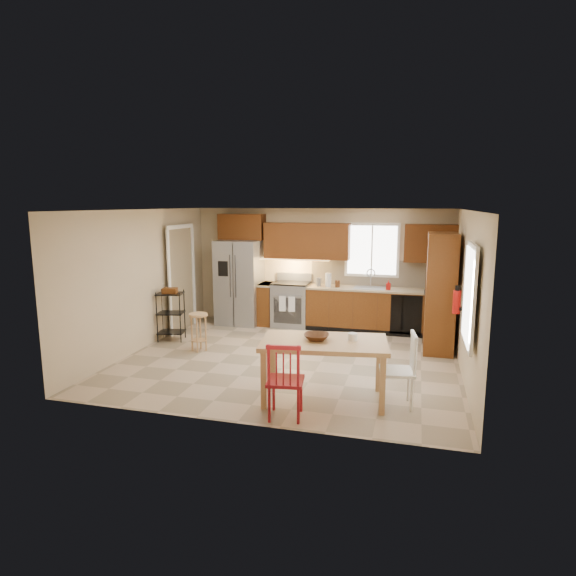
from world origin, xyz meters
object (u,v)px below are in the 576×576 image
Objects in this scene: soap_bottle at (388,285)px; pantry at (440,293)px; chair_white at (397,370)px; range_stove at (291,305)px; chair_red at (286,379)px; table_jar at (353,339)px; table_bowl at (316,340)px; fire_extinguisher at (457,302)px; bar_stool at (199,332)px; dining_table at (324,371)px; utility_cart at (171,316)px; refrigerator at (239,282)px.

pantry is (0.95, -0.90, 0.05)m from soap_bottle.
chair_white is (-0.61, -2.67, -0.56)m from pantry.
range_stove is 4.36m from chair_white.
table_jar is (0.71, 0.75, 0.36)m from chair_red.
table_bowl is at bearing -101.09° from soap_bottle.
soap_bottle is 0.20× the size of chair_white.
table_jar is (-1.40, -1.57, -0.25)m from fire_extinguisher.
range_stove is at bearing 147.38° from fire_extinguisher.
bar_stool is at bearing 127.04° from chair_red.
fire_extinguisher is at bearing -79.22° from pantry.
pantry is 3.92m from chair_red.
soap_bottle is 2.27m from fire_extinguisher.
bar_stool is (-2.56, 1.56, -0.06)m from dining_table.
chair_red is 3.13m from bar_stool.
table_bowl is 0.35× the size of utility_cart.
refrigerator reaches higher than utility_cart.
utility_cart is (-3.73, 1.94, -0.36)m from table_jar.
chair_white reaches higher than table_jar.
table_bowl reaches higher than bar_stool.
fire_extinguisher is 2.52m from table_bowl.
chair_red is (-1.91, -3.37, -0.56)m from pantry.
chair_red is 1.43× the size of bar_stool.
pantry is 2.80m from chair_white.
pantry is 3.20m from table_bowl.
dining_table is 3.95m from utility_cart.
soap_bottle is 0.57× the size of table_bowl.
range_stove reaches higher than bar_stool.
table_jar is 0.15× the size of utility_cart.
range_stove is 0.95× the size of chair_white.
fire_extinguisher reaches higher than range_stove.
refrigerator reaches higher than soap_bottle.
pantry is 1.27× the size of dining_table.
refrigerator is 5.05m from chair_white.
table_jar is at bearing -131.65° from fire_extinguisher.
range_stove is 0.95× the size of utility_cart.
fire_extinguisher is 0.22× the size of dining_table.
chair_red is 1.48m from chair_white.
utility_cart is (-4.32, 2.00, -0.00)m from chair_white.
soap_bottle is 0.20× the size of utility_cart.
chair_white is at bearing -4.98° from dining_table.
chair_red is 1.01× the size of utility_cart.
bar_stool is (-3.51, 1.51, -0.14)m from chair_white.
utility_cart is at bearing -172.20° from pantry.
fire_extinguisher reaches higher than table_jar.
utility_cart is at bearing -116.55° from refrigerator.
soap_bottle is at bearing 45.54° from bar_stool.
refrigerator is 2.16m from bar_stool.
refrigerator is at bearing 155.48° from fire_extinguisher.
chair_white reaches higher than dining_table.
pantry reaches higher than dining_table.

